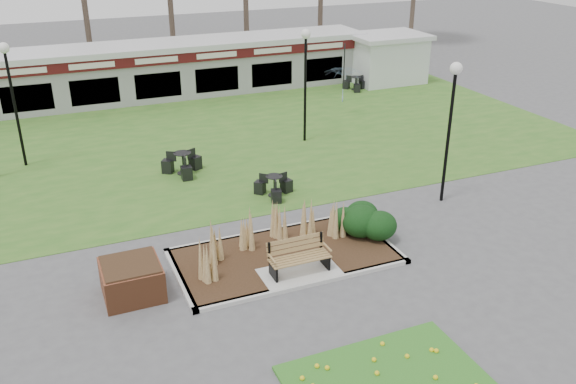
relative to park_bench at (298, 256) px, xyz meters
name	(u,v)px	position (x,y,z in m)	size (l,w,h in m)	color
ground	(302,278)	(0.00, -0.25, -0.59)	(100.00, 100.00, 0.00)	#515154
lawn	(191,142)	(0.00, 11.75, -0.58)	(34.00, 16.00, 0.02)	#316720
planting_bed	(323,236)	(1.27, 1.10, -0.22)	(6.75, 3.40, 1.27)	#302013
park_bench	(298,256)	(0.00, 0.00, 0.00)	(1.70, 0.66, 0.93)	olive
brick_planter	(132,279)	(-4.40, 0.75, -0.11)	(1.50, 1.50, 0.95)	brown
food_pavilion	(152,70)	(0.00, 19.71, 0.89)	(24.60, 3.40, 2.90)	#9A9B9D
service_hut	(387,58)	(13.50, 17.75, 0.86)	(4.40, 3.40, 2.83)	silver
lamp_post_mid_right	(452,102)	(6.56, 2.48, 2.95)	(0.40, 0.40, 4.85)	black
lamp_post_far_right	(306,61)	(4.69, 9.99, 2.95)	(0.40, 0.40, 4.86)	black
lamp_post_far_left	(9,78)	(-6.77, 11.62, 2.95)	(0.40, 0.40, 4.86)	black
bistro_set_a	(183,167)	(-1.18, 8.32, -0.28)	(1.60, 1.42, 0.85)	black
bistro_set_b	(274,189)	(1.29, 5.07, -0.32)	(1.38, 1.37, 0.76)	black
bistro_set_d	(355,85)	(10.90, 16.75, -0.32)	(1.34, 1.38, 0.75)	black
patio_umbrella	(343,85)	(8.00, 12.75, 0.95)	(2.37, 2.40, 2.43)	black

